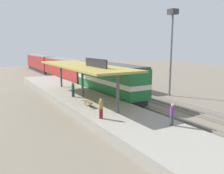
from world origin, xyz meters
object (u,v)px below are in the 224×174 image
Objects in this scene: light_mast at (172,34)px; person_boarding at (172,113)px; passenger_carriage_rear at (40,63)px; platform_bench at (88,102)px; person_waiting at (101,107)px; person_walking at (73,89)px; passenger_carriage_front at (65,69)px; freight_car at (113,75)px; locomotive at (109,80)px.

person_boarding is (-10.58, -11.28, -6.54)m from light_mast.
platform_bench is at bearing -97.58° from passenger_carriage_rear.
person_boarding is (3.88, -4.25, 0.00)m from person_waiting.
platform_bench is at bearing 80.99° from person_waiting.
passenger_carriage_rear reaches higher than platform_bench.
person_walking is (-5.63, -40.08, -0.46)m from passenger_carriage_rear.
light_mast is (7.80, -42.24, 6.08)m from passenger_carriage_rear.
person_waiting and person_walking have the same top height.
platform_bench is 0.99× the size of person_boarding.
light_mast is (7.80, -21.44, 6.08)m from passenger_carriage_front.
person_walking is at bearing -142.24° from freight_car.
passenger_carriage_front is (0.00, 18.00, -0.10)m from locomotive.
person_walking is at bearing 101.94° from person_boarding.
passenger_carriage_front is at bearing 85.14° from person_boarding.
locomotive is 38.80m from passenger_carriage_rear.
person_boarding is at bearing -69.10° from platform_bench.
passenger_carriage_rear is 1.71× the size of light_mast.
platform_bench is 0.08× the size of passenger_carriage_front.
person_walking reaches higher than platform_bench.
freight_car is at bearing 56.65° from person_waiting.
locomotive is at bearing 156.19° from light_mast.
passenger_carriage_rear is 11.70× the size of person_walking.
light_mast is at bearing 25.93° from person_waiting.
passenger_carriage_rear is 40.48m from person_walking.
light_mast is 6.84× the size of person_boarding.
light_mast reaches higher than person_boarding.
passenger_carriage_front is 11.70× the size of person_boarding.
person_waiting is at bearing -122.46° from locomotive.
passenger_carriage_rear is 49.72m from person_waiting.
person_boarding is at bearing -100.71° from locomotive.
passenger_carriage_front is 32.84m from person_boarding.
passenger_carriage_front is at bearing 76.83° from person_waiting.
platform_bench is 0.99× the size of person_waiting.
person_boarding is (-2.78, -14.72, -0.56)m from locomotive.
passenger_carriage_front is 11.70× the size of person_walking.
freight_car is 1.03× the size of light_mast.
person_boarding is at bearing -94.86° from passenger_carriage_front.
platform_bench is 0.08× the size of passenger_carriage_rear.
person_walking is at bearing 85.73° from platform_bench.
platform_bench is 9.03m from person_boarding.
platform_bench is at bearing -133.62° from locomotive.
person_waiting is (-6.66, -10.47, -0.56)m from locomotive.
light_mast is (7.80, -3.44, 5.99)m from locomotive.
person_walking is at bearing 83.57° from person_waiting.
light_mast is 17.36m from person_waiting.
person_waiting is (-6.66, -49.27, -0.46)m from passenger_carriage_rear.
freight_car is at bearing -81.86° from passenger_carriage_rear.
person_walking is (-10.23, -7.92, -0.12)m from freight_car.
passenger_carriage_front is 20.80m from passenger_carriage_rear.
locomotive is 8.44× the size of person_walking.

